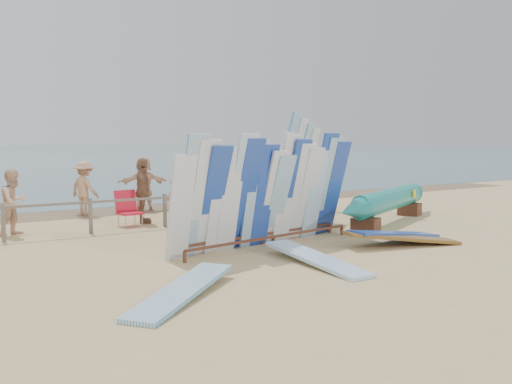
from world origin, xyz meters
TOP-DOWN VIEW (x-y plane):
  - ground at (0.00, 0.00)m, footprint 160.00×160.00m
  - wet_sand_strip at (0.00, 7.20)m, footprint 40.00×2.60m
  - fence at (0.00, 3.00)m, footprint 12.08×0.08m
  - main_surfboard_rack at (0.86, -0.67)m, footprint 5.05×1.36m
  - side_surfboard_rack at (3.15, 1.54)m, footprint 2.65×2.07m
  - outrigger_canoe at (5.64, 0.18)m, footprint 6.57×3.45m
  - vendor_table at (2.13, 0.32)m, footprint 0.86×0.68m
  - flat_board_b at (0.58, -2.70)m, footprint 0.66×2.72m
  - flat_board_c at (3.34, -2.34)m, footprint 2.74×1.33m
  - flat_board_e at (-2.45, -3.27)m, footprint 2.46×2.12m
  - flat_board_d at (3.54, -1.95)m, footprint 2.72×0.76m
  - beach_chair_left at (-0.74, 3.70)m, footprint 0.68×0.70m
  - beach_chair_right at (1.47, 3.63)m, footprint 0.59×0.61m
  - stroller at (1.69, 3.76)m, footprint 0.77×0.97m
  - beachgoer_10 at (5.66, 3.63)m, footprint 1.05×0.66m
  - beachgoer_5 at (0.81, 6.62)m, footprint 1.73×0.73m
  - beachgoer_3 at (-1.17, 6.47)m, footprint 0.89×1.18m
  - beachgoer_2 at (-3.62, 3.85)m, footprint 0.87×0.78m
  - beachgoer_7 at (4.79, 6.10)m, footprint 0.67×0.44m
  - beachgoer_4 at (-0.24, 3.97)m, footprint 0.81×1.17m
  - beachgoer_extra_0 at (6.10, 4.85)m, footprint 0.71×1.21m
  - beachgoer_6 at (0.77, 3.60)m, footprint 0.74×1.00m
  - beachgoer_9 at (6.23, 5.72)m, footprint 0.98×1.24m
  - beachgoer_8 at (2.99, 5.03)m, footprint 0.82×0.95m

SIDE VIEW (x-z plane):
  - ground at x=0.00m, z-range 0.00..0.00m
  - wet_sand_strip at x=0.00m, z-range -0.01..0.01m
  - flat_board_b at x=0.58m, z-range -0.12..0.12m
  - flat_board_c at x=3.34m, z-range -0.19..0.19m
  - flat_board_e at x=-2.45m, z-range -0.11..0.11m
  - flat_board_d at x=3.54m, z-range -0.20..0.20m
  - beach_chair_right at x=1.47m, z-range -0.18..0.68m
  - beach_chair_left at x=-0.74m, z-range -0.20..0.77m
  - vendor_table at x=2.13m, z-range -0.17..0.86m
  - stroller at x=1.69m, z-range -0.12..1.07m
  - fence at x=0.00m, z-range 0.18..1.08m
  - outrigger_canoe at x=5.64m, z-range 0.14..1.13m
  - beachgoer_2 at x=-3.62m, z-range 0.00..1.64m
  - beachgoer_10 at x=5.66m, z-range 0.00..1.66m
  - beachgoer_3 at x=-1.17m, z-range 0.00..1.70m
  - beachgoer_7 at x=4.79m, z-range 0.00..1.70m
  - beachgoer_extra_0 at x=6.10m, z-range 0.00..1.76m
  - beachgoer_8 at x=2.99m, z-range 0.00..1.77m
  - beachgoer_9 at x=6.23m, z-range 0.00..1.79m
  - beachgoer_5 at x=0.81m, z-range 0.00..1.81m
  - beachgoer_4 at x=-0.24m, z-range 0.00..1.84m
  - beachgoer_6 at x=0.77m, z-range 0.00..1.85m
  - main_surfboard_rack at x=0.86m, z-range -0.12..2.39m
  - side_surfboard_rack at x=3.15m, z-range -0.15..2.92m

